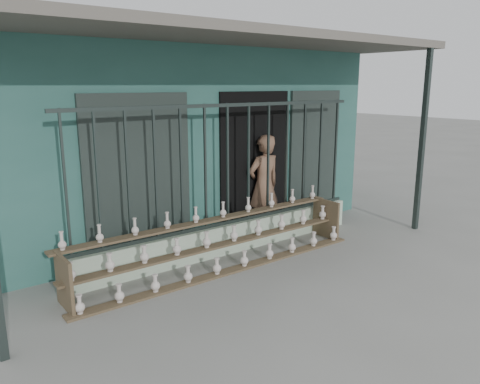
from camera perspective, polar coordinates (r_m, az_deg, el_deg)
ground at (r=6.30m, az=5.61°, el=-10.55°), size 60.00×60.00×0.00m
workshop_building at (r=9.36m, az=-12.14°, el=7.27°), size 7.40×6.60×3.21m
parapet_wall at (r=7.16m, az=-1.46°, el=-5.62°), size 5.00×0.20×0.45m
security_fence at (r=6.88m, az=-1.52°, el=3.28°), size 5.00×0.04×1.80m
shelf_rack at (r=6.57m, az=-2.34°, el=-6.16°), size 4.50×0.68×0.85m
elderly_woman at (r=7.83m, az=2.93°, el=0.77°), size 0.63×0.42×1.71m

